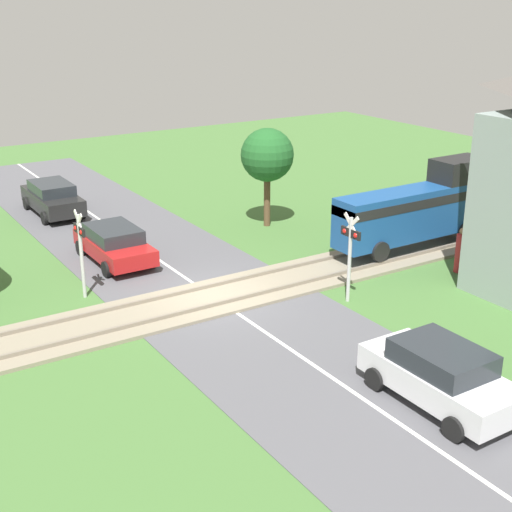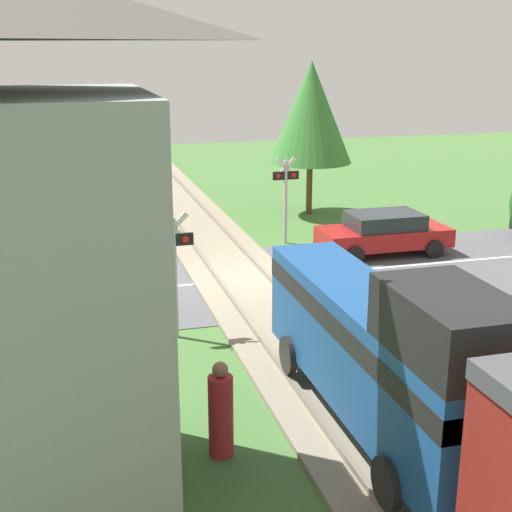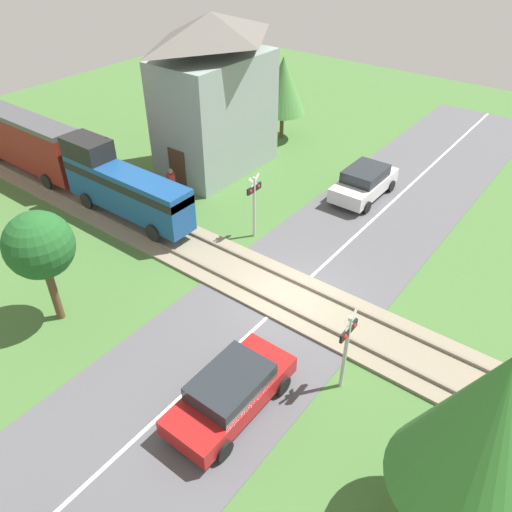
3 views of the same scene
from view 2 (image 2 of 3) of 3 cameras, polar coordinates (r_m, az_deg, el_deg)
The scene contains 8 objects.
ground_plane at distance 20.52m, azimuth -1.19°, elevation -2.00°, with size 60.00×60.00×0.00m, color #426B33.
road_surface at distance 20.52m, azimuth -1.19°, elevation -1.98°, with size 48.00×6.40×0.02m.
track_bed at distance 20.50m, azimuth -1.19°, elevation -1.82°, with size 2.80×48.00×0.24m.
car_near_crossing at distance 23.33m, azimuth 10.19°, elevation 1.89°, with size 4.19×1.92×1.37m.
crossing_signal_west_approach at distance 24.03m, azimuth 2.39°, elevation 5.44°, with size 0.90×0.18×2.97m.
crossing_signal_east_approach at distance 16.13m, azimuth -6.57°, elevation -0.19°, with size 0.90×0.18×2.97m.
pedestrian_by_station at distance 11.89m, azimuth -2.83°, elevation -12.44°, with size 0.41×0.41×1.66m.
tree_beyond_track at distance 28.22m, azimuth 4.41°, elevation 11.39°, with size 3.25×3.25×5.98m.
Camera 2 is at (4.80, 18.86, 6.51)m, focal length 50.00 mm.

